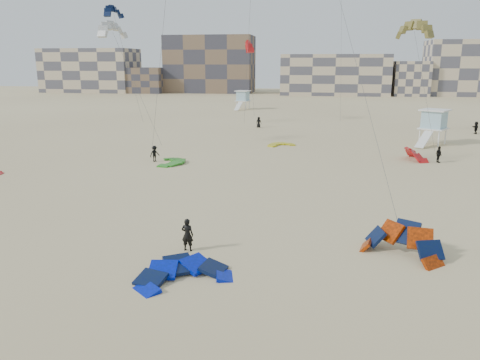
% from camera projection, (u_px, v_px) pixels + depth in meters
% --- Properties ---
extents(ground, '(320.00, 320.00, 0.00)m').
position_uv_depth(ground, '(186.00, 275.00, 22.10)').
color(ground, beige).
rests_on(ground, ground).
extents(kite_ground_blue, '(6.28, 6.36, 2.45)m').
position_uv_depth(kite_ground_blue, '(184.00, 279.00, 21.69)').
color(kite_ground_blue, '#0011E0').
rests_on(kite_ground_blue, ground).
extents(kite_ground_orange, '(5.87, 5.85, 4.32)m').
position_uv_depth(kite_ground_orange, '(400.00, 255.00, 24.38)').
color(kite_ground_orange, '#DD3903').
rests_on(kite_ground_orange, ground).
extents(kite_ground_green, '(4.56, 4.35, 0.79)m').
position_uv_depth(kite_ground_green, '(171.00, 163.00, 46.63)').
color(kite_ground_green, '#159617').
rests_on(kite_ground_green, ground).
extents(kite_ground_red_far, '(4.01, 3.93, 3.57)m').
position_uv_depth(kite_ground_red_far, '(416.00, 160.00, 48.18)').
color(kite_ground_red_far, red).
rests_on(kite_ground_red_far, ground).
extents(kite_ground_yellow, '(4.27, 4.33, 0.56)m').
position_uv_depth(kite_ground_yellow, '(281.00, 145.00, 56.39)').
color(kite_ground_yellow, '#C6B20B').
rests_on(kite_ground_yellow, ground).
extents(kitesurfer_main, '(0.69, 0.48, 1.79)m').
position_uv_depth(kitesurfer_main, '(187.00, 235.00, 24.80)').
color(kitesurfer_main, black).
rests_on(kitesurfer_main, ground).
extents(kitesurfer_c, '(1.15, 1.18, 1.63)m').
position_uv_depth(kitesurfer_c, '(155.00, 154.00, 47.12)').
color(kitesurfer_c, black).
rests_on(kitesurfer_c, ground).
extents(kitesurfer_d, '(0.64, 1.04, 1.65)m').
position_uv_depth(kitesurfer_d, '(439.00, 154.00, 46.62)').
color(kitesurfer_d, black).
rests_on(kitesurfer_d, ground).
extents(kitesurfer_e, '(0.95, 0.81, 1.65)m').
position_uv_depth(kitesurfer_e, '(259.00, 122.00, 71.67)').
color(kitesurfer_e, black).
rests_on(kitesurfer_e, ground).
extents(kitesurfer_f, '(0.70, 1.65, 1.73)m').
position_uv_depth(kitesurfer_f, '(476.00, 128.00, 65.28)').
color(kitesurfer_f, black).
rests_on(kitesurfer_f, ground).
extents(kite_fly_grey, '(8.97, 6.09, 13.59)m').
position_uv_depth(kite_fly_grey, '(112.00, 31.00, 52.54)').
color(kite_fly_grey, white).
rests_on(kite_fly_grey, ground).
extents(kite_fly_olive, '(5.08, 7.71, 13.47)m').
position_uv_depth(kite_fly_olive, '(414.00, 31.00, 49.89)').
color(kite_fly_olive, brown).
rests_on(kite_fly_olive, ground).
extents(kite_fly_navy, '(6.33, 4.18, 17.10)m').
position_uv_depth(kite_fly_navy, '(113.00, 13.00, 67.94)').
color(kite_fly_navy, '#040D38').
rests_on(kite_fly_navy, ground).
extents(kite_fly_red, '(4.36, 4.30, 12.40)m').
position_uv_depth(kite_fly_red, '(249.00, 48.00, 75.48)').
color(kite_fly_red, red).
rests_on(kite_fly_red, ground).
extents(lifeguard_tower_near, '(4.14, 6.39, 4.25)m').
position_uv_depth(lifeguard_tower_near, '(434.00, 127.00, 56.74)').
color(lifeguard_tower_near, white).
rests_on(lifeguard_tower_near, ground).
extents(lifeguard_tower_far, '(3.30, 5.66, 3.92)m').
position_uv_depth(lifeguard_tower_far, '(243.00, 100.00, 99.05)').
color(lifeguard_tower_far, white).
rests_on(lifeguard_tower_far, ground).
extents(condo_west_a, '(30.00, 15.00, 14.00)m').
position_uv_depth(condo_west_a, '(91.00, 70.00, 155.97)').
color(condo_west_a, '#C5B190').
rests_on(condo_west_a, ground).
extents(condo_west_b, '(28.00, 14.00, 18.00)m').
position_uv_depth(condo_west_b, '(210.00, 64.00, 152.83)').
color(condo_west_b, brown).
rests_on(condo_west_b, ground).
extents(condo_mid, '(32.00, 16.00, 12.00)m').
position_uv_depth(condo_mid, '(334.00, 75.00, 143.26)').
color(condo_mid, '#C5B190').
rests_on(condo_mid, ground).
extents(condo_east, '(26.00, 14.00, 16.00)m').
position_uv_depth(condo_east, '(472.00, 68.00, 138.20)').
color(condo_east, '#C5B190').
rests_on(condo_east, ground).
extents(condo_fill_left, '(12.00, 10.00, 8.00)m').
position_uv_depth(condo_fill_left, '(146.00, 80.00, 151.56)').
color(condo_fill_left, brown).
rests_on(condo_fill_left, ground).
extents(condo_fill_right, '(10.00, 10.00, 10.00)m').
position_uv_depth(condo_fill_right, '(410.00, 79.00, 138.03)').
color(condo_fill_right, '#C5B190').
rests_on(condo_fill_right, ground).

